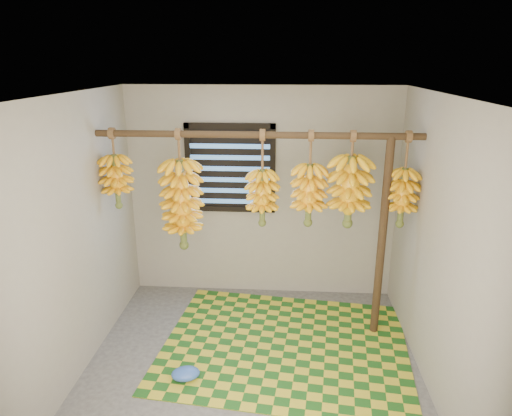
# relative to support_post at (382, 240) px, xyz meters

# --- Properties ---
(floor) EXTENTS (3.00, 3.00, 0.01)m
(floor) POSITION_rel_support_post_xyz_m (-1.20, -0.70, -1.00)
(floor) COLOR #474747
(floor) RESTS_ON ground
(ceiling) EXTENTS (3.00, 3.00, 0.01)m
(ceiling) POSITION_rel_support_post_xyz_m (-1.20, -0.70, 1.40)
(ceiling) COLOR silver
(ceiling) RESTS_ON wall_back
(wall_back) EXTENTS (3.00, 0.01, 2.40)m
(wall_back) POSITION_rel_support_post_xyz_m (-1.20, 0.80, 0.20)
(wall_back) COLOR gray
(wall_back) RESTS_ON floor
(wall_left) EXTENTS (0.01, 3.00, 2.40)m
(wall_left) POSITION_rel_support_post_xyz_m (-2.71, -0.70, 0.20)
(wall_left) COLOR gray
(wall_left) RESTS_ON floor
(wall_right) EXTENTS (0.01, 3.00, 2.40)m
(wall_right) POSITION_rel_support_post_xyz_m (0.30, -0.70, 0.20)
(wall_right) COLOR gray
(wall_right) RESTS_ON floor
(window) EXTENTS (1.00, 0.04, 1.00)m
(window) POSITION_rel_support_post_xyz_m (-1.55, 0.78, 0.50)
(window) COLOR black
(window) RESTS_ON wall_back
(hanging_pole) EXTENTS (3.00, 0.06, 0.06)m
(hanging_pole) POSITION_rel_support_post_xyz_m (-1.20, 0.00, 1.00)
(hanging_pole) COLOR #3D2C16
(hanging_pole) RESTS_ON wall_left
(support_post) EXTENTS (0.08, 0.08, 2.00)m
(support_post) POSITION_rel_support_post_xyz_m (0.00, 0.00, 0.00)
(support_post) COLOR #3D2C16
(support_post) RESTS_ON floor
(woven_mat) EXTENTS (2.51, 2.10, 0.01)m
(woven_mat) POSITION_rel_support_post_xyz_m (-0.91, -0.32, -0.99)
(woven_mat) COLOR #1B5218
(woven_mat) RESTS_ON floor
(plastic_bag) EXTENTS (0.29, 0.24, 0.10)m
(plastic_bag) POSITION_rel_support_post_xyz_m (-1.76, -0.87, -0.94)
(plastic_bag) COLOR #3159B9
(plastic_bag) RESTS_ON woven_mat
(banana_bunch_a) EXTENTS (0.31, 0.31, 0.77)m
(banana_bunch_a) POSITION_rel_support_post_xyz_m (-2.55, 0.00, 0.54)
(banana_bunch_a) COLOR brown
(banana_bunch_a) RESTS_ON hanging_pole
(banana_bunch_b) EXTENTS (0.39, 0.39, 1.17)m
(banana_bunch_b) POSITION_rel_support_post_xyz_m (-1.93, 0.00, 0.32)
(banana_bunch_b) COLOR brown
(banana_bunch_b) RESTS_ON hanging_pole
(banana_bunch_c) EXTENTS (0.30, 0.30, 0.92)m
(banana_bunch_c) POSITION_rel_support_post_xyz_m (-1.15, 0.00, 0.41)
(banana_bunch_c) COLOR brown
(banana_bunch_c) RESTS_ON hanging_pole
(banana_bunch_d) EXTENTS (0.32, 0.32, 0.90)m
(banana_bunch_d) POSITION_rel_support_post_xyz_m (-0.71, 0.00, 0.44)
(banana_bunch_d) COLOR brown
(banana_bunch_d) RESTS_ON hanging_pole
(banana_bunch_e) EXTENTS (0.37, 0.37, 0.90)m
(banana_bunch_e) POSITION_rel_support_post_xyz_m (-0.34, 0.00, 0.48)
(banana_bunch_e) COLOR brown
(banana_bunch_e) RESTS_ON hanging_pole
(banana_bunch_f) EXTENTS (0.28, 0.28, 0.90)m
(banana_bunch_f) POSITION_rel_support_post_xyz_m (0.15, 0.00, 0.44)
(banana_bunch_f) COLOR brown
(banana_bunch_f) RESTS_ON hanging_pole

